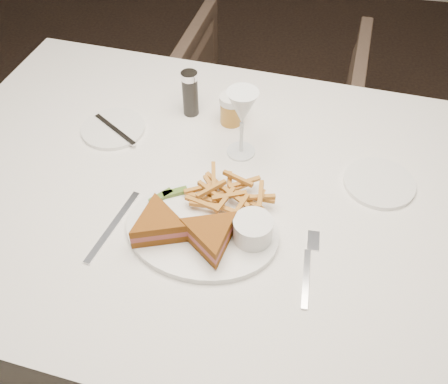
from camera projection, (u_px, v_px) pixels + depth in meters
name	position (u px, v px, depth m)	size (l,w,h in m)	color
ground	(173.00, 289.00, 1.81)	(5.00, 5.00, 0.00)	black
table	(227.00, 283.00, 1.39)	(1.45, 0.97, 0.75)	white
chair_far	(267.00, 108.00, 1.97)	(0.68, 0.64, 0.70)	#46352B
table_setting	(216.00, 189.00, 1.07)	(0.82, 0.64, 0.18)	white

